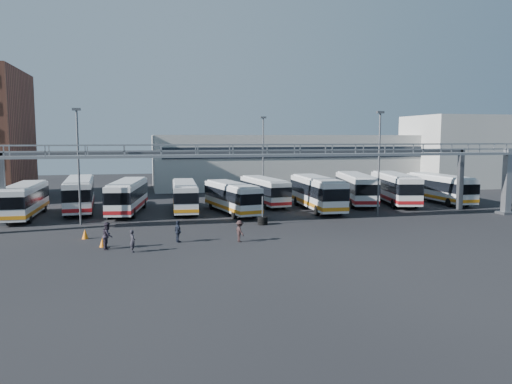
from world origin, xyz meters
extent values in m
plane|color=black|center=(0.00, 0.00, 0.00)|extent=(140.00, 140.00, 0.00)
cube|color=gray|center=(25.00, 5.00, 3.30)|extent=(0.70, 0.70, 6.60)
cube|color=#4C4F54|center=(25.00, 5.00, 0.12)|extent=(1.40, 1.40, 0.25)
cube|color=gray|center=(0.00, 5.00, 6.10)|extent=(50.00, 1.80, 0.22)
cube|color=gray|center=(0.00, 4.15, 7.05)|extent=(50.00, 0.10, 0.10)
cube|color=gray|center=(0.00, 5.85, 7.05)|extent=(50.00, 0.10, 0.10)
cube|color=#4C4F54|center=(0.00, 9.00, 6.30)|extent=(45.00, 0.50, 0.35)
cube|color=#9E9E99|center=(12.00, 38.00, 4.00)|extent=(42.00, 14.00, 8.00)
cube|color=#B2B2AD|center=(38.00, 32.00, 5.50)|extent=(14.00, 12.00, 11.00)
cylinder|color=#4C4F54|center=(-16.00, 8.00, 5.00)|extent=(0.18, 0.18, 10.00)
cube|color=#4C4F54|center=(-16.00, 8.00, 10.10)|extent=(0.70, 0.35, 0.22)
cylinder|color=#4C4F54|center=(12.00, 7.00, 5.00)|extent=(0.18, 0.18, 10.00)
cube|color=#4C4F54|center=(12.00, 7.00, 10.10)|extent=(0.70, 0.35, 0.22)
cylinder|color=#4C4F54|center=(4.00, 22.00, 5.00)|extent=(0.18, 0.18, 10.00)
cube|color=#4C4F54|center=(4.00, 22.00, 10.10)|extent=(0.70, 0.35, 0.22)
cube|color=silver|center=(-21.63, 13.18, 1.76)|extent=(2.53, 10.65, 2.66)
cube|color=black|center=(-21.63, 13.18, 2.08)|extent=(2.59, 10.71, 1.06)
cube|color=#C67612|center=(-21.63, 13.18, 0.82)|extent=(2.58, 10.70, 0.34)
cube|color=silver|center=(-21.63, 13.18, 3.17)|extent=(2.27, 9.59, 0.15)
cylinder|color=black|center=(-22.76, 9.79, 0.48)|extent=(0.30, 0.97, 0.97)
cylinder|color=black|center=(-20.58, 9.77, 0.48)|extent=(0.30, 0.97, 0.97)
cylinder|color=black|center=(-22.69, 16.59, 0.48)|extent=(0.30, 0.97, 0.97)
cylinder|color=black|center=(-20.51, 16.57, 0.48)|extent=(0.30, 0.97, 0.97)
cube|color=silver|center=(-17.02, 16.39, 1.90)|extent=(3.39, 11.60, 2.86)
cube|color=black|center=(-17.02, 16.39, 2.24)|extent=(3.45, 11.67, 1.14)
cube|color=maroon|center=(-17.02, 16.39, 0.88)|extent=(3.44, 11.66, 0.36)
cube|color=silver|center=(-17.02, 16.39, 3.41)|extent=(3.05, 10.44, 0.17)
cylinder|color=black|center=(-17.95, 12.65, 0.52)|extent=(0.38, 1.06, 1.04)
cylinder|color=black|center=(-15.59, 12.81, 0.52)|extent=(0.38, 1.06, 1.04)
cylinder|color=black|center=(-18.45, 19.96, 0.52)|extent=(0.38, 1.06, 1.04)
cylinder|color=black|center=(-16.10, 20.12, 0.52)|extent=(0.38, 1.06, 1.04)
cube|color=silver|center=(-12.11, 14.07, 1.81)|extent=(4.06, 11.13, 2.72)
cube|color=black|center=(-12.11, 14.07, 2.13)|extent=(4.13, 11.20, 1.09)
cube|color=maroon|center=(-12.11, 14.07, 0.84)|extent=(4.12, 11.19, 0.35)
cube|color=silver|center=(-12.11, 14.07, 3.25)|extent=(3.66, 10.02, 0.16)
cylinder|color=black|center=(-13.73, 10.79, 0.49)|extent=(0.44, 1.02, 0.99)
cylinder|color=black|center=(-11.52, 10.46, 0.49)|extent=(0.44, 1.02, 0.99)
cylinder|color=black|center=(-12.70, 17.68, 0.49)|extent=(0.44, 1.02, 0.99)
cylinder|color=black|center=(-10.49, 17.35, 0.49)|extent=(0.44, 1.02, 0.99)
cube|color=silver|center=(-6.37, 13.85, 1.69)|extent=(2.83, 10.26, 2.54)
cube|color=black|center=(-6.37, 13.85, 1.99)|extent=(2.89, 10.33, 1.02)
cube|color=#C67612|center=(-6.37, 13.85, 0.78)|extent=(2.88, 10.32, 0.32)
cube|color=silver|center=(-6.37, 13.85, 3.03)|extent=(2.55, 9.24, 0.15)
cylinder|color=black|center=(-7.57, 10.65, 0.46)|extent=(0.32, 0.94, 0.92)
cylinder|color=black|center=(-5.51, 10.55, 0.46)|extent=(0.32, 0.94, 0.92)
cylinder|color=black|center=(-7.24, 17.15, 0.46)|extent=(0.32, 0.94, 0.92)
cylinder|color=black|center=(-5.17, 17.04, 0.46)|extent=(0.32, 0.94, 0.92)
cube|color=silver|center=(-1.80, 11.58, 1.69)|extent=(4.28, 10.44, 2.55)
cube|color=black|center=(-1.80, 11.58, 1.99)|extent=(4.35, 10.51, 1.02)
cube|color=#C67612|center=(-1.80, 11.58, 0.79)|extent=(4.34, 10.50, 0.32)
cube|color=silver|center=(-1.80, 11.58, 3.04)|extent=(3.85, 9.40, 0.15)
cylinder|color=black|center=(-2.18, 8.18, 0.46)|extent=(0.46, 0.96, 0.93)
cylinder|color=black|center=(-0.14, 8.59, 0.46)|extent=(0.46, 0.96, 0.93)
cylinder|color=black|center=(-3.46, 14.58, 0.46)|extent=(0.46, 0.96, 0.93)
cylinder|color=black|center=(-1.43, 14.99, 0.46)|extent=(0.46, 0.96, 0.93)
cube|color=silver|center=(2.84, 16.77, 1.68)|extent=(3.54, 10.36, 2.54)
cube|color=black|center=(2.84, 16.77, 1.98)|extent=(3.60, 10.42, 1.02)
cube|color=maroon|center=(2.84, 16.77, 0.78)|extent=(3.59, 10.41, 0.32)
cube|color=silver|center=(2.84, 16.77, 3.03)|extent=(3.18, 9.32, 0.15)
cylinder|color=black|center=(2.21, 13.42, 0.46)|extent=(0.39, 0.95, 0.92)
cylinder|color=black|center=(4.27, 13.68, 0.46)|extent=(0.39, 0.95, 0.92)
cylinder|color=black|center=(1.42, 19.87, 0.46)|extent=(0.39, 0.95, 0.92)
cylinder|color=black|center=(3.47, 20.12, 0.46)|extent=(0.39, 0.95, 0.92)
cube|color=silver|center=(7.37, 11.75, 1.91)|extent=(2.93, 11.56, 2.87)
cube|color=black|center=(7.37, 11.75, 2.25)|extent=(2.99, 11.63, 1.15)
cube|color=#C67612|center=(7.37, 11.75, 0.89)|extent=(2.98, 11.62, 0.37)
cube|color=silver|center=(7.37, 11.75, 3.43)|extent=(2.64, 10.41, 0.17)
cylinder|color=black|center=(6.08, 8.10, 0.52)|extent=(0.34, 1.05, 1.05)
cylinder|color=black|center=(8.45, 8.04, 0.52)|extent=(0.34, 1.05, 1.05)
cylinder|color=black|center=(6.29, 15.46, 0.52)|extent=(0.34, 1.05, 1.05)
cylinder|color=black|center=(8.66, 15.39, 0.52)|extent=(0.34, 1.05, 1.05)
cube|color=silver|center=(13.40, 15.42, 1.88)|extent=(4.81, 11.65, 2.84)
cube|color=black|center=(13.40, 15.42, 2.22)|extent=(4.88, 11.72, 1.14)
cube|color=maroon|center=(13.40, 15.42, 0.88)|extent=(4.87, 11.70, 0.36)
cube|color=silver|center=(13.40, 15.42, 3.39)|extent=(4.33, 10.48, 0.17)
cylinder|color=black|center=(11.52, 12.09, 0.52)|extent=(0.51, 1.07, 1.03)
cylinder|color=black|center=(13.82, 11.62, 0.52)|extent=(0.51, 1.07, 1.03)
cylinder|color=black|center=(12.99, 19.21, 0.52)|extent=(0.51, 1.07, 1.03)
cylinder|color=black|center=(15.28, 18.74, 0.52)|extent=(0.51, 1.07, 1.03)
cube|color=silver|center=(17.80, 14.42, 1.91)|extent=(4.87, 11.81, 2.88)
cube|color=black|center=(17.80, 14.42, 2.25)|extent=(4.94, 11.89, 1.15)
cube|color=maroon|center=(17.80, 14.42, 0.89)|extent=(4.93, 11.87, 0.37)
cube|color=silver|center=(17.80, 14.42, 3.44)|extent=(4.38, 10.63, 0.17)
cylinder|color=black|center=(15.90, 11.05, 0.52)|extent=(0.52, 1.09, 1.05)
cylinder|color=black|center=(18.23, 10.57, 0.52)|extent=(0.52, 1.09, 1.05)
cylinder|color=black|center=(17.37, 18.27, 0.52)|extent=(0.52, 1.09, 1.05)
cylinder|color=black|center=(19.70, 17.80, 0.52)|extent=(0.52, 1.09, 1.05)
cube|color=silver|center=(23.54, 14.22, 1.79)|extent=(2.55, 10.83, 2.70)
cube|color=black|center=(23.54, 14.22, 2.11)|extent=(2.61, 10.89, 1.08)
cube|color=#C67612|center=(23.54, 14.22, 0.84)|extent=(2.60, 10.88, 0.34)
cube|color=silver|center=(23.54, 14.22, 3.22)|extent=(2.30, 9.75, 0.16)
cylinder|color=black|center=(22.46, 10.75, 0.49)|extent=(0.30, 0.99, 0.98)
cylinder|color=black|center=(24.67, 10.77, 0.49)|extent=(0.30, 0.99, 0.98)
cylinder|color=black|center=(22.40, 17.67, 0.49)|extent=(0.30, 0.99, 0.98)
cylinder|color=black|center=(24.61, 17.69, 0.49)|extent=(0.30, 0.99, 0.98)
imported|color=black|center=(-11.34, -3.88, 0.76)|extent=(0.50, 0.63, 1.52)
imported|color=#251F2B|center=(-13.03, -2.46, 0.94)|extent=(0.85, 1.02, 1.88)
imported|color=black|center=(-3.66, -2.19, 0.80)|extent=(0.83, 1.15, 1.60)
imported|color=black|center=(-8.13, -1.37, 0.81)|extent=(0.70, 1.03, 1.62)
cone|color=orange|center=(-13.44, -1.76, 0.34)|extent=(0.50, 0.50, 0.68)
cone|color=orange|center=(-14.96, 1.50, 0.38)|extent=(0.48, 0.48, 0.76)
cylinder|color=black|center=(-0.31, 4.50, 0.13)|extent=(0.88, 0.88, 0.21)
cylinder|color=black|center=(-0.31, 4.50, 0.36)|extent=(0.88, 0.88, 0.21)
cylinder|color=black|center=(-0.31, 4.50, 0.59)|extent=(0.88, 0.88, 0.21)
cylinder|color=#4C4F54|center=(-0.31, 4.50, 1.26)|extent=(0.13, 0.13, 2.53)
camera|label=1|loc=(-10.56, -37.82, 7.72)|focal=35.00mm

